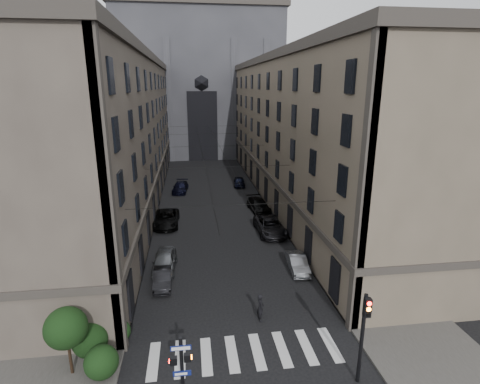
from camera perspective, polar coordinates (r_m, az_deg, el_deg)
name	(u,v)px	position (r m, az deg, el deg)	size (l,w,h in m)	color
sidewalk_left	(134,202)	(52.14, -15.90, -1.44)	(7.00, 80.00, 0.15)	#383533
sidewalk_right	(286,196)	(53.23, 7.05, -0.58)	(7.00, 80.00, 0.15)	#383533
zebra_crossing	(245,352)	(23.90, 0.72, -23.23)	(11.00, 3.20, 0.01)	beige
building_left	(104,133)	(50.79, -20.02, 8.49)	(13.60, 60.60, 18.85)	#463D36
building_right	(310,129)	(52.23, 10.56, 9.35)	(13.60, 60.60, 18.85)	brown
gothic_tower	(199,73)	(88.36, -6.20, 17.60)	(35.00, 23.00, 58.00)	#2D2D33
pedestrian_signal_left	(182,368)	(19.58, -8.88, -25.02)	(1.02, 0.38, 4.00)	black
traffic_light_right	(364,329)	(21.01, 18.32, -19.18)	(0.34, 0.50, 5.20)	black
shrub_cluster	(86,339)	(23.42, -22.35, -20.03)	(3.90, 4.40, 3.90)	black
tram_wires	(211,147)	(49.65, -4.45, 6.79)	(14.00, 60.00, 0.43)	black
car_left_near	(165,261)	(32.78, -11.42, -10.26)	(1.90, 4.72, 1.61)	slate
car_left_midnear	(163,278)	(30.50, -11.71, -12.73)	(1.34, 3.85, 1.27)	black
car_left_midfar	(166,219)	(42.56, -11.16, -4.00)	(2.67, 5.78, 1.61)	black
car_left_far	(180,187)	(55.52, -9.08, 0.73)	(2.02, 4.97, 1.44)	black
car_right_near	(297,263)	(32.46, 8.74, -10.66)	(1.42, 4.07, 1.34)	gray
car_right_midnear	(270,226)	(39.67, 4.60, -5.21)	(2.73, 5.92, 1.64)	black
car_right_midfar	(259,205)	(46.55, 2.86, -2.03)	(2.11, 5.20, 1.51)	black
car_right_far	(239,182)	(58.11, -0.12, 1.58)	(1.63, 4.05, 1.38)	black
pedestrian	(260,307)	(25.93, 3.12, -17.12)	(0.70, 0.46, 1.93)	black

